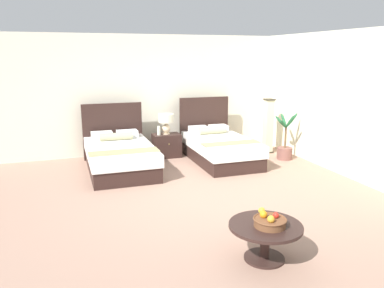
# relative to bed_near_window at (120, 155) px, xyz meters

# --- Properties ---
(ground_plane) EXTENTS (9.40, 9.88, 0.02)m
(ground_plane) POSITION_rel_bed_near_window_xyz_m (1.05, -1.87, -0.30)
(ground_plane) COLOR #9F7A67
(wall_back) EXTENTS (9.40, 0.12, 2.64)m
(wall_back) POSITION_rel_bed_near_window_xyz_m (1.05, 1.27, 1.02)
(wall_back) COLOR silver
(wall_back) RESTS_ON ground
(wall_side_right) EXTENTS (0.12, 5.48, 2.64)m
(wall_side_right) POSITION_rel_bed_near_window_xyz_m (3.95, -1.47, 1.02)
(wall_side_right) COLOR silver
(wall_side_right) RESTS_ON ground
(bed_near_window) EXTENTS (1.26, 2.05, 1.20)m
(bed_near_window) POSITION_rel_bed_near_window_xyz_m (0.00, 0.00, 0.00)
(bed_near_window) COLOR #311F1B
(bed_near_window) RESTS_ON ground
(bed_near_corner) EXTENTS (1.17, 2.06, 1.25)m
(bed_near_corner) POSITION_rel_bed_near_window_xyz_m (2.09, 0.00, -0.00)
(bed_near_corner) COLOR #311F1B
(bed_near_corner) RESTS_ON ground
(nightstand) EXTENTS (0.59, 0.42, 0.51)m
(nightstand) POSITION_rel_bed_near_window_xyz_m (1.12, 0.67, -0.04)
(nightstand) COLOR #311F1B
(nightstand) RESTS_ON ground
(table_lamp) EXTENTS (0.33, 0.33, 0.44)m
(table_lamp) POSITION_rel_bed_near_window_xyz_m (1.12, 0.69, 0.50)
(table_lamp) COLOR beige
(table_lamp) RESTS_ON nightstand
(vase) EXTENTS (0.08, 0.08, 0.20)m
(vase) POSITION_rel_bed_near_window_xyz_m (0.94, 0.63, 0.31)
(vase) COLOR silver
(vase) RESTS_ON nightstand
(coffee_table) EXTENTS (0.80, 0.80, 0.41)m
(coffee_table) POSITION_rel_bed_near_window_xyz_m (1.01, -3.91, 0.01)
(coffee_table) COLOR #311F1B
(coffee_table) RESTS_ON ground
(fruit_bowl) EXTENTS (0.36, 0.36, 0.16)m
(fruit_bowl) POSITION_rel_bed_near_window_xyz_m (1.02, -3.95, 0.17)
(fruit_bowl) COLOR brown
(fruit_bowl) RESTS_ON coffee_table
(loose_apple) EXTENTS (0.08, 0.08, 0.08)m
(loose_apple) POSITION_rel_bed_near_window_xyz_m (1.10, -3.64, 0.16)
(loose_apple) COLOR gold
(loose_apple) RESTS_ON coffee_table
(floor_lamp_corner) EXTENTS (0.22, 0.22, 1.23)m
(floor_lamp_corner) POSITION_rel_bed_near_window_xyz_m (3.42, 0.30, 0.32)
(floor_lamp_corner) COLOR #362F21
(floor_lamp_corner) RESTS_ON ground
(potted_palm) EXTENTS (0.53, 0.54, 1.01)m
(potted_palm) POSITION_rel_bed_near_window_xyz_m (3.48, -0.33, -0.03)
(potted_palm) COLOR brown
(potted_palm) RESTS_ON ground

